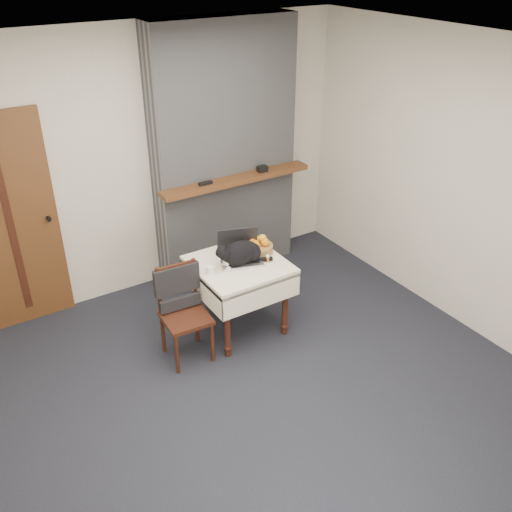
{
  "coord_description": "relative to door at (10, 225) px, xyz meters",
  "views": [
    {
      "loc": [
        -1.76,
        -2.98,
        3.23
      ],
      "look_at": [
        0.57,
        0.73,
        0.75
      ],
      "focal_mm": 40.0,
      "sensor_mm": 36.0,
      "label": 1
    }
  ],
  "objects": [
    {
      "name": "ground",
      "position": [
        1.2,
        -1.97,
        -1.0
      ],
      "size": [
        4.5,
        4.5,
        0.0
      ],
      "primitive_type": "plane",
      "color": "black",
      "rests_on": "ground"
    },
    {
      "name": "room_shell",
      "position": [
        1.2,
        -1.51,
        0.76
      ],
      "size": [
        4.52,
        4.01,
        2.61
      ],
      "color": "beige",
      "rests_on": "ground"
    },
    {
      "name": "door",
      "position": [
        0.0,
        0.0,
        0.0
      ],
      "size": [
        0.82,
        0.1,
        2.0
      ],
      "color": "brown",
      "rests_on": "ground"
    },
    {
      "name": "chimney",
      "position": [
        2.1,
        -0.13,
        0.3
      ],
      "size": [
        1.62,
        0.48,
        2.6
      ],
      "color": "gray",
      "rests_on": "ground"
    },
    {
      "name": "side_table",
      "position": [
        1.62,
        -1.19,
        -0.41
      ],
      "size": [
        0.78,
        0.78,
        0.7
      ],
      "color": "#3B1F10",
      "rests_on": "ground"
    },
    {
      "name": "laptop",
      "position": [
        1.67,
        -1.14,
        -0.23
      ],
      "size": [
        0.44,
        0.41,
        0.27
      ],
      "rotation": [
        0.0,
        0.0,
        -0.32
      ],
      "color": "#B7B7BC",
      "rests_on": "side_table"
    },
    {
      "name": "cat",
      "position": [
        1.63,
        -1.22,
        -0.19
      ],
      "size": [
        0.52,
        0.22,
        0.25
      ],
      "rotation": [
        0.0,
        0.0,
        0.0
      ],
      "color": "black",
      "rests_on": "side_table"
    },
    {
      "name": "cream_jar",
      "position": [
        1.32,
        -1.23,
        -0.26
      ],
      "size": [
        0.07,
        0.07,
        0.08
      ],
      "primitive_type": "cylinder",
      "color": "white",
      "rests_on": "side_table"
    },
    {
      "name": "pill_bottle",
      "position": [
        1.85,
        -1.32,
        -0.27
      ],
      "size": [
        0.03,
        0.03,
        0.07
      ],
      "color": "#9D5013",
      "rests_on": "side_table"
    },
    {
      "name": "fruit_basket",
      "position": [
        1.87,
        -1.12,
        -0.24
      ],
      "size": [
        0.26,
        0.26,
        0.15
      ],
      "color": "olive",
      "rests_on": "side_table"
    },
    {
      "name": "desk_clutter",
      "position": [
        1.81,
        -1.19,
        -0.3
      ],
      "size": [
        0.1,
        0.1,
        0.01
      ],
      "primitive_type": "cube",
      "rotation": [
        0.0,
        0.0,
        0.77
      ],
      "color": "black",
      "rests_on": "side_table"
    },
    {
      "name": "chair",
      "position": [
        1.03,
        -1.23,
        -0.45
      ],
      "size": [
        0.41,
        0.4,
        0.86
      ],
      "rotation": [
        0.0,
        0.0,
        -0.06
      ],
      "color": "#3B1F10",
      "rests_on": "ground"
    }
  ]
}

